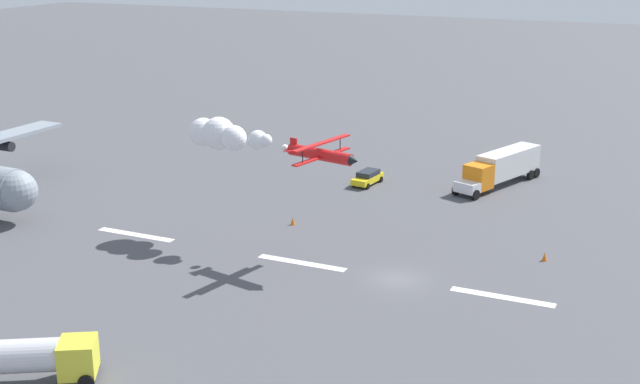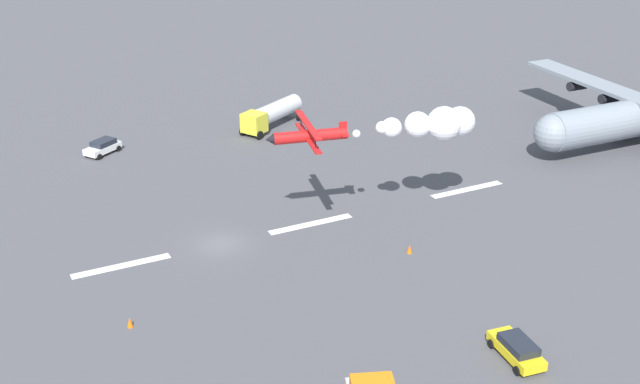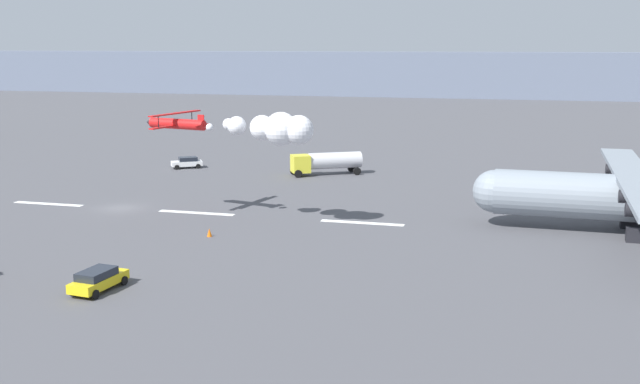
# 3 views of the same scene
# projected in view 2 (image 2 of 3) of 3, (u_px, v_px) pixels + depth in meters

# --- Properties ---
(ground_plane) EXTENTS (440.00, 440.00, 0.00)m
(ground_plane) POSITION_uv_depth(u_px,v_px,m) (221.00, 244.00, 68.68)
(ground_plane) COLOR #4C4C51
(ground_plane) RESTS_ON ground
(runway_stripe_2) EXTENTS (8.00, 0.90, 0.01)m
(runway_stripe_2) POSITION_uv_depth(u_px,v_px,m) (121.00, 266.00, 65.23)
(runway_stripe_2) COLOR white
(runway_stripe_2) RESTS_ON ground
(runway_stripe_3) EXTENTS (8.00, 0.90, 0.01)m
(runway_stripe_3) POSITION_uv_depth(u_px,v_px,m) (311.00, 224.00, 72.13)
(runway_stripe_3) COLOR white
(runway_stripe_3) RESTS_ON ground
(runway_stripe_4) EXTENTS (8.00, 0.90, 0.01)m
(runway_stripe_4) POSITION_uv_depth(u_px,v_px,m) (467.00, 189.00, 79.03)
(runway_stripe_4) COLOR white
(runway_stripe_4) RESTS_ON ground
(cargo_transport_plane) EXTENTS (25.85, 35.50, 11.36)m
(cargo_transport_plane) POSITION_uv_depth(u_px,v_px,m) (632.00, 117.00, 88.21)
(cargo_transport_plane) COLOR gray
(cargo_transport_plane) RESTS_ON ground
(stunt_biplane_red) EXTENTS (18.05, 7.94, 3.00)m
(stunt_biplane_red) POSITION_uv_depth(u_px,v_px,m) (424.00, 125.00, 68.66)
(stunt_biplane_red) COLOR red
(fuel_tanker_truck) EXTENTS (9.12, 6.75, 2.90)m
(fuel_tanker_truck) POSITION_uv_depth(u_px,v_px,m) (271.00, 114.00, 94.63)
(fuel_tanker_truck) COLOR yellow
(fuel_tanker_truck) RESTS_ON ground
(followme_car_yellow) EXTENTS (2.43, 4.73, 1.52)m
(followme_car_yellow) POSITION_uv_depth(u_px,v_px,m) (517.00, 349.00, 53.49)
(followme_car_yellow) COLOR yellow
(followme_car_yellow) RESTS_ON ground
(airport_staff_sedan) EXTENTS (4.41, 3.73, 1.52)m
(airport_staff_sedan) POSITION_uv_depth(u_px,v_px,m) (103.00, 147.00, 87.43)
(airport_staff_sedan) COLOR white
(airport_staff_sedan) RESTS_ON ground
(traffic_cone_near) EXTENTS (0.44, 0.44, 0.75)m
(traffic_cone_near) POSITION_uv_depth(u_px,v_px,m) (130.00, 322.00, 57.13)
(traffic_cone_near) COLOR orange
(traffic_cone_near) RESTS_ON ground
(traffic_cone_far) EXTENTS (0.44, 0.44, 0.75)m
(traffic_cone_far) POSITION_uv_depth(u_px,v_px,m) (410.00, 249.00, 67.09)
(traffic_cone_far) COLOR orange
(traffic_cone_far) RESTS_ON ground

